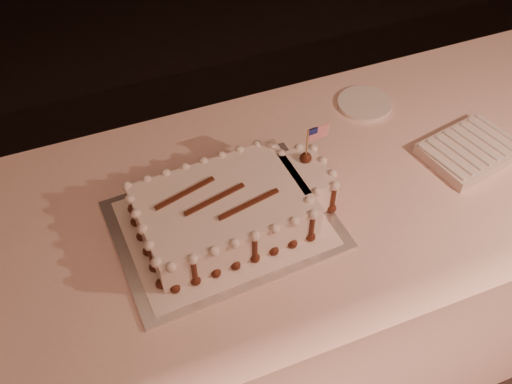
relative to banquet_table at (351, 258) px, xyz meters
name	(u,v)px	position (x,y,z in m)	size (l,w,h in m)	color
banquet_table	(351,258)	(0.00, 0.00, 0.00)	(2.40, 0.80, 0.75)	#FFD2C5
cake_board	(224,224)	(-0.40, -0.03, 0.38)	(0.50, 0.37, 0.01)	silver
doily	(224,223)	(-0.40, -0.03, 0.38)	(0.45, 0.34, 0.00)	white
sheet_cake	(234,207)	(-0.37, -0.03, 0.43)	(0.48, 0.29, 0.19)	white
napkin_stack	(469,151)	(0.27, -0.04, 0.39)	(0.26, 0.21, 0.04)	#F2DCD2
side_plate	(364,104)	(0.11, 0.24, 0.38)	(0.15, 0.15, 0.01)	white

